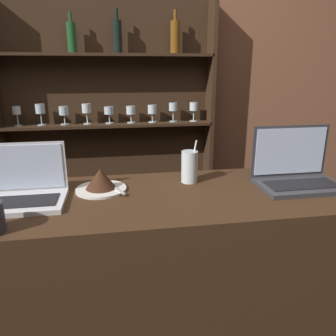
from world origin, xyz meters
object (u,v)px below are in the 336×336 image
laptop_far (296,172)px  water_glass (189,167)px  cake_plate (101,181)px  laptop_near (22,190)px

laptop_far → water_glass: bearing=166.1°
water_glass → laptop_far: bearing=-13.9°
cake_plate → water_glass: bearing=6.5°
laptop_far → water_glass: laptop_far is taller
laptop_near → cake_plate: bearing=13.8°
laptop_far → water_glass: 0.45m
water_glass → cake_plate: bearing=-173.5°
laptop_near → laptop_far: 1.10m
laptop_near → cake_plate: (0.28, 0.07, -0.01)m
laptop_far → cake_plate: bearing=175.4°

